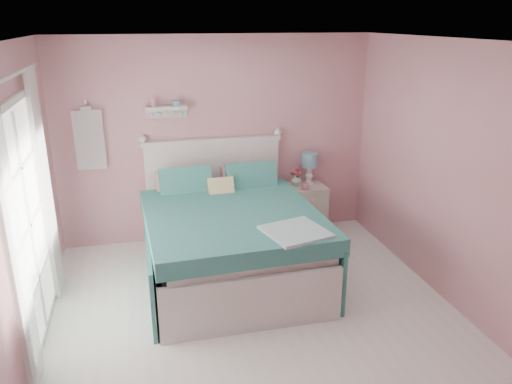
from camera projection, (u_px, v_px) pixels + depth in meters
name	position (u px, v px, depth m)	size (l,w,h in m)	color
floor	(260.00, 327.00, 4.74)	(4.50, 4.50, 0.00)	white
room_shell	(260.00, 167.00, 4.21)	(4.50, 4.50, 4.50)	#C37C81
bed	(230.00, 239.00, 5.59)	(1.88, 2.33, 1.34)	silver
nightstand	(306.00, 209.00, 6.71)	(0.47, 0.46, 0.68)	beige
table_lamp	(310.00, 162.00, 6.60)	(0.21, 0.21, 0.42)	white
vase	(296.00, 180.00, 6.59)	(0.14, 0.14, 0.15)	silver
teacup	(305.00, 186.00, 6.43)	(0.10, 0.10, 0.08)	#CE8A8F
roses	(297.00, 172.00, 6.55)	(0.14, 0.11, 0.12)	#BE4052
wall_shelf	(166.00, 109.00, 6.03)	(0.50, 0.15, 0.25)	silver
hanging_dress	(89.00, 140.00, 5.93)	(0.34, 0.03, 0.72)	white
french_door	(28.00, 226.00, 4.31)	(0.04, 1.32, 2.16)	silver
curtain_near	(15.00, 251.00, 3.60)	(0.04, 0.40, 2.32)	white
curtain_far	(46.00, 187.00, 4.97)	(0.04, 0.40, 2.32)	white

